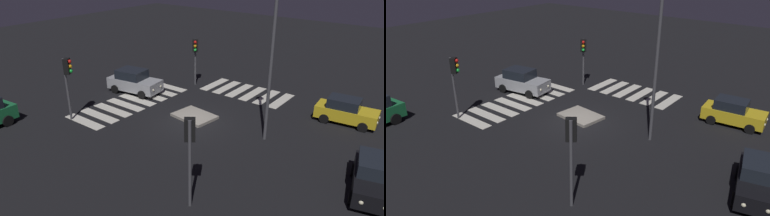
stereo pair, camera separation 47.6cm
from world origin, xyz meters
TOP-DOWN VIEW (x-y plane):
  - ground_plane at (0.00, 0.00)m, footprint 80.00×80.00m
  - traffic_island at (0.36, -0.72)m, footprint 2.76×2.21m
  - car_silver at (6.69, -1.56)m, footprint 4.22×2.36m
  - car_yellow at (-7.51, -5.86)m, footprint 3.76×1.96m
  - car_black at (-10.66, 0.79)m, footprint 2.41×4.00m
  - traffic_light_north at (6.25, 4.23)m, footprint 0.53×0.54m
  - traffic_light_east at (4.03, -5.63)m, footprint 0.54×0.53m
  - traffic_light_west at (-4.77, 6.31)m, footprint 0.54×0.53m
  - street_lamp at (-4.58, -0.85)m, footprint 0.56×0.56m
  - crosswalk_near at (-0.00, -6.72)m, footprint 6.45×3.20m
  - crosswalk_side at (5.43, 0.00)m, footprint 3.20×8.75m

SIDE VIEW (x-z plane):
  - ground_plane at x=0.00m, z-range 0.00..0.00m
  - crosswalk_near at x=0.00m, z-range 0.00..0.02m
  - crosswalk_side at x=5.43m, z-range 0.00..0.02m
  - traffic_island at x=0.36m, z-range 0.00..0.18m
  - car_yellow at x=-7.51m, z-range -0.01..1.58m
  - car_black at x=-10.66m, z-range -0.01..1.63m
  - car_silver at x=6.69m, z-range -0.02..1.75m
  - traffic_light_east at x=4.03m, z-range 0.96..4.66m
  - traffic_light_west at x=-4.77m, z-range 1.03..5.01m
  - traffic_light_north at x=6.25m, z-range 1.04..5.04m
  - street_lamp at x=-4.58m, z-range 1.48..10.28m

